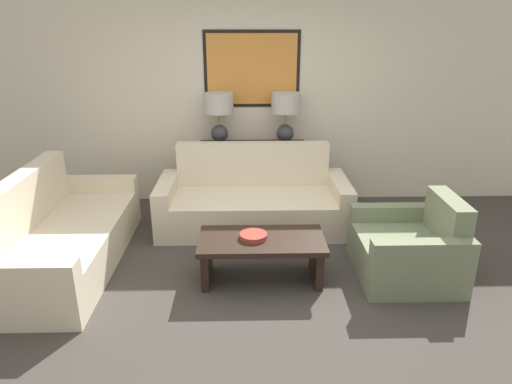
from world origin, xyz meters
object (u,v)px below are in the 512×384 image
(table_lamp_right, at_px, (286,111))
(coffee_table, at_px, (262,249))
(table_lamp_left, at_px, (219,112))
(couch_by_side, at_px, (61,237))
(console_table, at_px, (252,175))
(couch_by_back_wall, at_px, (253,202))
(armchair_near_back_wall, at_px, (410,249))
(decorative_bowl, at_px, (253,236))

(table_lamp_right, bearing_deg, coffee_table, -100.82)
(table_lamp_left, relative_size, couch_by_side, 0.29)
(console_table, xyz_separation_m, couch_by_side, (-1.88, -1.52, -0.12))
(table_lamp_left, distance_m, couch_by_back_wall, 1.20)
(couch_by_back_wall, relative_size, armchair_near_back_wall, 2.31)
(armchair_near_back_wall, bearing_deg, console_table, 128.75)
(table_lamp_right, distance_m, couch_by_back_wall, 1.20)
(table_lamp_left, bearing_deg, coffee_table, -75.84)
(decorative_bowl, bearing_deg, couch_by_back_wall, 89.07)
(console_table, xyz_separation_m, decorative_bowl, (-0.02, -1.84, 0.03))
(table_lamp_right, xyz_separation_m, couch_by_back_wall, (-0.41, -0.64, -0.93))
(console_table, bearing_deg, coffee_table, -88.25)
(console_table, height_order, couch_by_side, couch_by_side)
(console_table, distance_m, couch_by_side, 2.42)
(table_lamp_right, height_order, armchair_near_back_wall, table_lamp_right)
(armchair_near_back_wall, bearing_deg, coffee_table, -178.08)
(console_table, bearing_deg, couch_by_side, -141.11)
(table_lamp_left, distance_m, decorative_bowl, 2.04)
(decorative_bowl, relative_size, armchair_near_back_wall, 0.27)
(table_lamp_left, xyz_separation_m, armchair_near_back_wall, (1.85, -1.79, -0.96))
(console_table, height_order, armchair_near_back_wall, console_table)
(armchair_near_back_wall, bearing_deg, table_lamp_left, 135.84)
(couch_by_back_wall, xyz_separation_m, armchair_near_back_wall, (1.44, -1.15, -0.03))
(console_table, bearing_deg, decorative_bowl, -90.61)
(table_lamp_left, bearing_deg, table_lamp_right, 0.00)
(table_lamp_left, relative_size, decorative_bowl, 2.51)
(console_table, bearing_deg, armchair_near_back_wall, -51.25)
(table_lamp_right, height_order, coffee_table, table_lamp_right)
(console_table, bearing_deg, table_lamp_left, 180.00)
(table_lamp_right, bearing_deg, couch_by_back_wall, -122.45)
(console_table, height_order, decorative_bowl, console_table)
(decorative_bowl, xyz_separation_m, armchair_near_back_wall, (1.46, 0.05, -0.18))
(couch_by_back_wall, bearing_deg, decorative_bowl, -90.93)
(console_table, xyz_separation_m, armchair_near_back_wall, (1.44, -1.79, -0.14))
(console_table, xyz_separation_m, couch_by_back_wall, (0.00, -0.64, -0.12))
(table_lamp_right, bearing_deg, table_lamp_left, 180.00)
(console_table, relative_size, couch_by_back_wall, 0.62)
(couch_by_back_wall, xyz_separation_m, decorative_bowl, (-0.02, -1.20, 0.15))
(table_lamp_left, xyz_separation_m, couch_by_side, (-1.48, -1.52, -0.93))
(couch_by_back_wall, bearing_deg, armchair_near_back_wall, -38.68)
(table_lamp_right, bearing_deg, decorative_bowl, -103.08)
(coffee_table, bearing_deg, table_lamp_left, 104.16)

